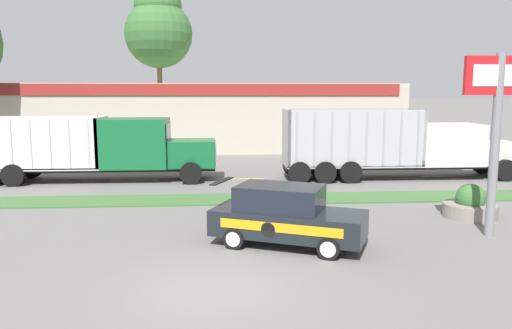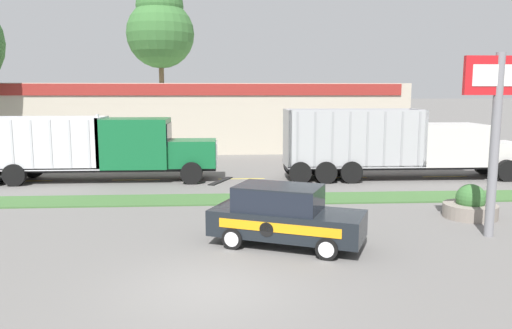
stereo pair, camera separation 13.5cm
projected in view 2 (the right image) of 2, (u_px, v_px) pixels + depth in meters
ground_plane at (212, 288)px, 11.46m from camera, size 600.00×600.00×0.00m
grass_verge at (218, 199)px, 20.74m from camera, size 120.00×2.10×0.06m
centre_line_3 at (28, 181)px, 25.15m from camera, size 2.40×0.14×0.01m
centre_line_4 at (136, 180)px, 25.47m from camera, size 2.40×0.14×0.01m
centre_line_5 at (241, 179)px, 25.80m from camera, size 2.40×0.14×0.01m
centre_line_6 at (344, 178)px, 26.12m from camera, size 2.40×0.14×0.01m
centre_line_7 at (445, 177)px, 26.45m from camera, size 2.40×0.14×0.01m
dump_truck_lead at (112, 149)px, 25.02m from camera, size 12.73×2.69×3.39m
dump_truck_mid at (417, 148)px, 25.71m from camera, size 12.12×2.62×3.59m
rally_car at (284, 216)px, 14.54m from camera, size 4.75×3.38×1.81m
store_sign_post at (497, 112)px, 15.02m from camera, size 2.17×0.28×5.63m
stone_planter at (470, 206)px, 17.85m from camera, size 1.88×1.88×1.21m
store_building_backdrop at (202, 115)px, 40.93m from camera, size 30.53×12.10×5.06m
tree_behind_centre at (160, 28)px, 37.11m from camera, size 5.02×5.02×12.48m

